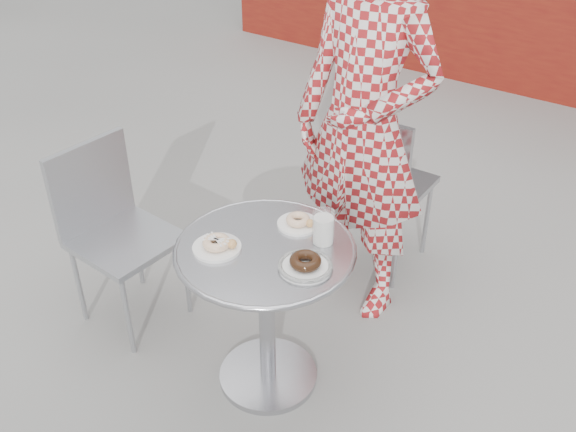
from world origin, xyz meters
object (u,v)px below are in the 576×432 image
Objects in this scene: plate_far at (299,222)px; milk_cup at (323,228)px; plate_near at (218,245)px; chair_left at (130,270)px; plate_checker at (305,265)px; seated_person at (364,126)px; chair_far at (379,215)px; bistro_table at (266,283)px.

plate_far is 0.14m from milk_cup.
plate_near reaches higher than plate_far.
plate_checker is at bearing -85.02° from chair_left.
plate_near is at bearing -97.35° from seated_person.
plate_checker reaches higher than plate_far.
plate_far is (0.01, -0.49, -0.20)m from seated_person.
chair_far is 1.24m from chair_left.
plate_near is 0.38m from milk_cup.
chair_left is at bearing -163.13° from plate_far.
seated_person is at bearing 104.56° from plate_checker.
chair_far reaches higher than plate_far.
chair_left is 0.47× the size of seated_person.
bistro_table is at bearing 38.95° from plate_near.
seated_person is 13.85× the size of milk_cup.
bistro_table is at bearing -95.53° from plate_far.
plate_near is 0.33m from plate_checker.
plate_far is 0.33m from plate_near.
seated_person is at bearing 91.47° from plate_far.
plate_near is at bearing -138.03° from milk_cup.
plate_checker is (0.18, -0.02, 0.18)m from bistro_table.
seated_person reaches higher than bistro_table.
plate_checker is at bearing -72.85° from seated_person.
milk_cup is (-0.03, 0.16, 0.04)m from plate_checker.
plate_near is 0.92× the size of plate_checker.
chair_left is at bearing -176.59° from bistro_table.
plate_far is at bearing 129.73° from plate_checker.
bistro_table is at bearing -135.62° from milk_cup.
chair_far is 4.95× the size of plate_near.
plate_near is at bearing -117.18° from plate_far.
seated_person reaches higher than plate_near.
seated_person is 0.57m from milk_cup.
chair_left reaches higher than bistro_table.
plate_checker reaches higher than bistro_table.
plate_near is at bearing 84.15° from chair_far.
seated_person is (0.01, 0.68, 0.38)m from bistro_table.
plate_near is at bearing -141.05° from bistro_table.
milk_cup is at bearing -71.98° from seated_person.
chair_left is at bearing -133.29° from seated_person.
chair_far is at bearing 100.16° from seated_person.
chair_far reaches higher than bistro_table.
seated_person is 11.27× the size of plate_far.
bistro_table is 0.31m from milk_cup.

